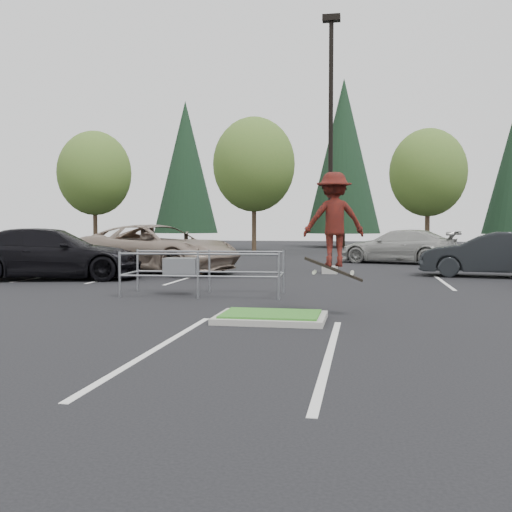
% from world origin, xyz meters
% --- Properties ---
extents(ground, '(120.00, 120.00, 0.00)m').
position_xyz_m(ground, '(0.00, 0.00, 0.00)').
color(ground, black).
rests_on(ground, ground).
extents(grass_median, '(2.20, 1.60, 0.16)m').
position_xyz_m(grass_median, '(0.00, 0.00, 0.08)').
color(grass_median, '#A19F96').
rests_on(grass_median, ground).
extents(stall_lines, '(22.62, 17.60, 0.01)m').
position_xyz_m(stall_lines, '(-1.35, 6.02, 0.00)').
color(stall_lines, silver).
rests_on(stall_lines, ground).
extents(light_pole, '(0.70, 0.60, 10.12)m').
position_xyz_m(light_pole, '(0.50, 12.00, 4.56)').
color(light_pole, '#A19F96').
rests_on(light_pole, ground).
extents(decid_a, '(5.44, 5.44, 8.91)m').
position_xyz_m(decid_a, '(-18.01, 30.03, 5.58)').
color(decid_a, '#38281C').
rests_on(decid_a, ground).
extents(decid_b, '(5.89, 5.89, 9.64)m').
position_xyz_m(decid_b, '(-6.01, 30.53, 6.04)').
color(decid_b, '#38281C').
rests_on(decid_b, ground).
extents(decid_c, '(5.12, 5.12, 8.38)m').
position_xyz_m(decid_c, '(5.99, 29.83, 5.25)').
color(decid_c, '#38281C').
rests_on(decid_c, ground).
extents(conif_a, '(5.72, 5.72, 13.00)m').
position_xyz_m(conif_a, '(-14.00, 40.00, 7.10)').
color(conif_a, '#38281C').
rests_on(conif_a, ground).
extents(conif_b, '(6.38, 6.38, 14.50)m').
position_xyz_m(conif_b, '(0.00, 40.50, 7.85)').
color(conif_b, '#38281C').
rests_on(conif_b, ground).
extents(cart_corral, '(4.42, 1.80, 1.23)m').
position_xyz_m(cart_corral, '(-2.99, 3.97, 0.77)').
color(cart_corral, gray).
rests_on(cart_corral, ground).
extents(skateboarder, '(1.44, 1.03, 2.33)m').
position_xyz_m(skateboarder, '(1.20, 0.93, 2.04)').
color(skateboarder, black).
rests_on(skateboarder, ground).
extents(car_l_tan, '(7.72, 5.44, 1.95)m').
position_xyz_m(car_l_tan, '(-6.50, 11.28, 0.98)').
color(car_l_tan, gray).
rests_on(car_l_tan, ground).
extents(car_l_black, '(6.71, 4.03, 1.82)m').
position_xyz_m(car_l_black, '(-9.19, 7.73, 0.91)').
color(car_l_black, black).
rests_on(car_l_black, ground).
extents(car_r_charc, '(5.31, 2.65, 1.67)m').
position_xyz_m(car_r_charc, '(6.50, 11.50, 0.84)').
color(car_r_charc, black).
rests_on(car_r_charc, ground).
extents(car_far_silver, '(6.31, 4.11, 1.70)m').
position_xyz_m(car_far_silver, '(3.62, 19.04, 0.85)').
color(car_far_silver, '#AEAFA9').
rests_on(car_far_silver, ground).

